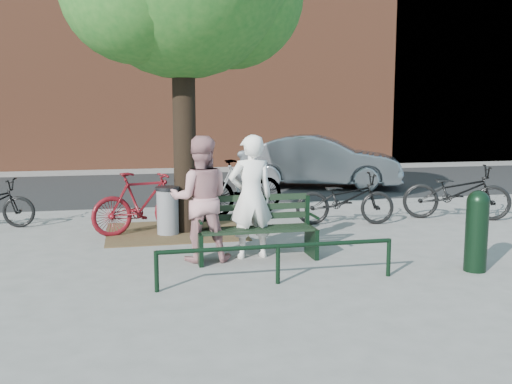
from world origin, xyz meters
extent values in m
plane|color=gray|center=(0.00, 0.00, 0.00)|extent=(90.00, 90.00, 0.00)
cube|color=brown|center=(-1.00, 2.20, 0.01)|extent=(2.40, 2.00, 0.02)
cube|color=black|center=(0.00, 8.50, 0.01)|extent=(40.00, 7.00, 0.01)
cube|color=brown|center=(0.00, 16.00, 6.00)|extent=(45.00, 4.00, 12.00)
cube|color=brown|center=(14.00, 16.00, 7.00)|extent=(10.00, 4.00, 14.00)
cube|color=black|center=(-0.84, 0.00, 0.23)|extent=(0.06, 0.52, 0.45)
cube|color=black|center=(-0.84, 0.23, 0.67)|extent=(0.06, 0.06, 0.44)
cylinder|color=black|center=(-0.84, -0.10, 0.63)|extent=(0.04, 0.36, 0.04)
cube|color=black|center=(0.84, 0.00, 0.23)|extent=(0.06, 0.52, 0.45)
cube|color=black|center=(0.84, 0.23, 0.67)|extent=(0.06, 0.06, 0.44)
cylinder|color=black|center=(0.84, -0.10, 0.63)|extent=(0.04, 0.36, 0.04)
cube|color=black|center=(0.00, 0.00, 0.45)|extent=(1.64, 0.46, 0.04)
cube|color=black|center=(0.00, 0.23, 0.74)|extent=(1.64, 0.03, 0.47)
cylinder|color=black|center=(-1.50, -1.20, 0.25)|extent=(0.06, 0.06, 0.50)
cylinder|color=black|center=(0.00, -1.20, 0.25)|extent=(0.06, 0.06, 0.50)
cylinder|color=black|center=(1.50, -1.20, 0.25)|extent=(0.06, 0.06, 0.50)
cylinder|color=black|center=(0.00, -1.20, 0.48)|extent=(3.00, 0.06, 0.06)
cylinder|color=black|center=(-0.80, 2.20, 1.90)|extent=(0.40, 0.40, 3.80)
imported|color=white|center=(-0.05, 0.15, 0.91)|extent=(0.69, 0.48, 1.81)
imported|color=tan|center=(-0.79, 0.15, 0.90)|extent=(0.95, 0.78, 1.81)
cylinder|color=black|center=(2.75, -1.23, 0.48)|extent=(0.30, 0.30, 0.96)
sphere|color=black|center=(2.75, -1.23, 0.96)|extent=(0.30, 0.30, 0.30)
cylinder|color=gray|center=(-1.14, 2.00, 0.40)|extent=(0.38, 0.38, 0.79)
cylinder|color=black|center=(-1.14, 2.00, 0.82)|extent=(0.42, 0.42, 0.06)
imported|color=#580C12|center=(-1.55, 2.20, 0.55)|extent=(1.91, 1.02, 1.10)
imported|color=black|center=(2.23, 2.20, 0.49)|extent=(1.97, 0.98, 0.99)
imported|color=gray|center=(0.54, 3.60, 0.59)|extent=(2.03, 1.23, 1.18)
imported|color=black|center=(4.60, 2.20, 0.55)|extent=(2.20, 1.49, 1.09)
imported|color=gray|center=(3.52, 7.34, 0.74)|extent=(4.75, 3.16, 1.48)
camera|label=1|loc=(-1.80, -7.89, 2.14)|focal=40.00mm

